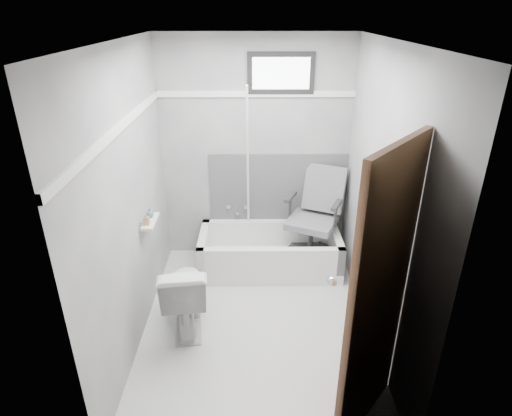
{
  "coord_description": "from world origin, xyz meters",
  "views": [
    {
      "loc": [
        -0.02,
        -3.06,
        2.61
      ],
      "look_at": [
        0.0,
        0.35,
        1.0
      ],
      "focal_mm": 30.0,
      "sensor_mm": 36.0,
      "label": 1
    }
  ],
  "objects_px": {
    "door": "(440,336)",
    "soap_bottle_a": "(146,219)",
    "soap_bottle_b": "(150,212)",
    "toilet": "(185,293)",
    "office_chair": "(312,216)",
    "bathtub": "(270,251)"
  },
  "relations": [
    {
      "from": "door",
      "to": "soap_bottle_a",
      "type": "height_order",
      "value": "door"
    },
    {
      "from": "door",
      "to": "soap_bottle_b",
      "type": "bearing_deg",
      "value": 139.68
    },
    {
      "from": "door",
      "to": "soap_bottle_b",
      "type": "distance_m",
      "value": 2.52
    },
    {
      "from": "door",
      "to": "soap_bottle_a",
      "type": "bearing_deg",
      "value": 142.2
    },
    {
      "from": "toilet",
      "to": "soap_bottle_a",
      "type": "distance_m",
      "value": 0.73
    },
    {
      "from": "door",
      "to": "soap_bottle_b",
      "type": "height_order",
      "value": "door"
    },
    {
      "from": "office_chair",
      "to": "soap_bottle_b",
      "type": "xyz_separation_m",
      "value": [
        -1.54,
        -0.63,
        0.35
      ]
    },
    {
      "from": "toilet",
      "to": "bathtub",
      "type": "bearing_deg",
      "value": -136.49
    },
    {
      "from": "bathtub",
      "to": "toilet",
      "type": "bearing_deg",
      "value": -129.54
    },
    {
      "from": "bathtub",
      "to": "soap_bottle_a",
      "type": "xyz_separation_m",
      "value": [
        -1.09,
        -0.72,
        0.76
      ]
    },
    {
      "from": "bathtub",
      "to": "soap_bottle_b",
      "type": "height_order",
      "value": "soap_bottle_b"
    },
    {
      "from": "office_chair",
      "to": "door",
      "type": "xyz_separation_m",
      "value": [
        0.38,
        -2.26,
        0.39
      ]
    },
    {
      "from": "office_chair",
      "to": "bathtub",
      "type": "bearing_deg",
      "value": -149.07
    },
    {
      "from": "soap_bottle_b",
      "to": "soap_bottle_a",
      "type": "bearing_deg",
      "value": -90.0
    },
    {
      "from": "door",
      "to": "soap_bottle_b",
      "type": "relative_size",
      "value": 24.17
    },
    {
      "from": "office_chair",
      "to": "soap_bottle_a",
      "type": "xyz_separation_m",
      "value": [
        -1.54,
        -0.77,
        0.36
      ]
    },
    {
      "from": "bathtub",
      "to": "door",
      "type": "bearing_deg",
      "value": -69.44
    },
    {
      "from": "bathtub",
      "to": "soap_bottle_a",
      "type": "bearing_deg",
      "value": -146.56
    },
    {
      "from": "toilet",
      "to": "door",
      "type": "bearing_deg",
      "value": 134.48
    },
    {
      "from": "door",
      "to": "bathtub",
      "type": "bearing_deg",
      "value": 110.56
    },
    {
      "from": "toilet",
      "to": "soap_bottle_a",
      "type": "bearing_deg",
      "value": -40.7
    },
    {
      "from": "bathtub",
      "to": "door",
      "type": "relative_size",
      "value": 0.75
    }
  ]
}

